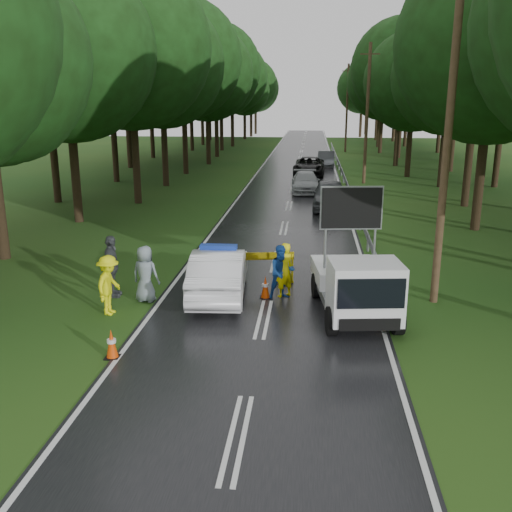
# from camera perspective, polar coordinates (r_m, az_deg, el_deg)

# --- Properties ---
(ground) EXTENTS (160.00, 160.00, 0.00)m
(ground) POSITION_cam_1_polar(r_m,az_deg,el_deg) (16.61, 0.77, -6.33)
(ground) COLOR #174313
(ground) RESTS_ON ground
(road) EXTENTS (7.00, 140.00, 0.02)m
(road) POSITION_cam_1_polar(r_m,az_deg,el_deg) (45.80, 3.95, 7.73)
(road) COLOR black
(road) RESTS_ON ground
(guardrail) EXTENTS (0.12, 60.06, 0.70)m
(guardrail) POSITION_cam_1_polar(r_m,az_deg,el_deg) (45.45, 8.66, 8.22)
(guardrail) COLOR gray
(guardrail) RESTS_ON ground
(utility_pole_near) EXTENTS (1.40, 0.24, 10.00)m
(utility_pole_near) POSITION_cam_1_polar(r_m,az_deg,el_deg) (17.84, 18.63, 11.14)
(utility_pole_near) COLOR #3E301D
(utility_pole_near) RESTS_ON ground
(utility_pole_mid) EXTENTS (1.40, 0.24, 10.00)m
(utility_pole_mid) POSITION_cam_1_polar(r_m,az_deg,el_deg) (43.55, 11.05, 13.77)
(utility_pole_mid) COLOR #3E301D
(utility_pole_mid) RESTS_ON ground
(utility_pole_far) EXTENTS (1.40, 0.24, 10.00)m
(utility_pole_far) POSITION_cam_1_polar(r_m,az_deg,el_deg) (69.48, 9.08, 14.41)
(utility_pole_far) COLOR #3E301D
(utility_pole_far) RESTS_ON ground
(police_sedan) EXTENTS (1.99, 4.81, 1.70)m
(police_sedan) POSITION_cam_1_polar(r_m,az_deg,el_deg) (18.29, -3.72, -1.69)
(police_sedan) COLOR white
(police_sedan) RESTS_ON ground
(work_truck) EXTENTS (2.56, 4.76, 3.63)m
(work_truck) POSITION_cam_1_polar(r_m,az_deg,el_deg) (16.69, 9.98, -2.87)
(work_truck) COLOR gray
(work_truck) RESTS_ON ground
(barrier) EXTENTS (2.69, 0.48, 1.12)m
(barrier) POSITION_cam_1_polar(r_m,az_deg,el_deg) (19.41, -0.16, -0.43)
(barrier) COLOR yellow
(barrier) RESTS_ON ground
(officer) EXTENTS (0.78, 0.74, 1.79)m
(officer) POSITION_cam_1_polar(r_m,az_deg,el_deg) (18.17, 2.84, -1.42)
(officer) COLOR #FFF20D
(officer) RESTS_ON ground
(civilian) EXTENTS (1.03, 0.92, 1.74)m
(civilian) POSITION_cam_1_polar(r_m,az_deg,el_deg) (18.06, 2.60, -1.60)
(civilian) COLOR #194AA4
(civilian) RESTS_ON ground
(bystander_left) EXTENTS (0.77, 1.21, 1.79)m
(bystander_left) POSITION_cam_1_polar(r_m,az_deg,el_deg) (17.26, -14.50, -2.83)
(bystander_left) COLOR #F6F90D
(bystander_left) RESTS_ON ground
(bystander_mid) EXTENTS (0.63, 1.23, 2.01)m
(bystander_mid) POSITION_cam_1_polar(r_m,az_deg,el_deg) (18.72, -14.23, -1.03)
(bystander_mid) COLOR #404448
(bystander_mid) RESTS_ON ground
(bystander_right) EXTENTS (0.97, 0.74, 1.79)m
(bystander_right) POSITION_cam_1_polar(r_m,az_deg,el_deg) (18.08, -11.00, -1.77)
(bystander_right) COLOR gray
(bystander_right) RESTS_ON ground
(queue_car_first) EXTENTS (2.04, 4.82, 1.63)m
(queue_car_first) POSITION_cam_1_polar(r_m,az_deg,el_deg) (33.19, 7.39, 6.08)
(queue_car_first) COLOR #414549
(queue_car_first) RESTS_ON ground
(queue_car_second) EXTENTS (2.09, 4.70, 1.34)m
(queue_car_second) POSITION_cam_1_polar(r_m,az_deg,el_deg) (39.12, 4.98, 7.36)
(queue_car_second) COLOR #A7ABAF
(queue_car_second) RESTS_ON ground
(queue_car_third) EXTENTS (2.63, 5.38, 1.47)m
(queue_car_third) POSITION_cam_1_polar(r_m,az_deg,el_deg) (48.01, 5.34, 8.94)
(queue_car_third) COLOR black
(queue_car_third) RESTS_ON ground
(queue_car_fourth) EXTENTS (1.65, 4.38, 1.43)m
(queue_car_fourth) POSITION_cam_1_polar(r_m,az_deg,el_deg) (53.99, 7.03, 9.59)
(queue_car_fourth) COLOR #3E4246
(queue_car_fourth) RESTS_ON ground
(cone_near_left) EXTENTS (0.35, 0.35, 0.75)m
(cone_near_left) POSITION_cam_1_polar(r_m,az_deg,el_deg) (14.56, -14.24, -8.54)
(cone_near_left) COLOR black
(cone_near_left) RESTS_ON ground
(cone_center) EXTENTS (0.35, 0.35, 0.73)m
(cone_center) POSITION_cam_1_polar(r_m,az_deg,el_deg) (18.18, 0.94, -3.18)
(cone_center) COLOR black
(cone_center) RESTS_ON ground
(cone_far) EXTENTS (0.35, 0.35, 0.75)m
(cone_far) POSITION_cam_1_polar(r_m,az_deg,el_deg) (20.40, 2.99, -1.07)
(cone_far) COLOR black
(cone_far) RESTS_ON ground
(cone_left_mid) EXTENTS (0.37, 0.37, 0.77)m
(cone_left_mid) POSITION_cam_1_polar(r_m,az_deg,el_deg) (18.26, -5.06, -3.08)
(cone_left_mid) COLOR black
(cone_left_mid) RESTS_ON ground
(cone_right) EXTENTS (0.33, 0.33, 0.69)m
(cone_right) POSITION_cam_1_polar(r_m,az_deg,el_deg) (17.99, 12.39, -3.83)
(cone_right) COLOR black
(cone_right) RESTS_ON ground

